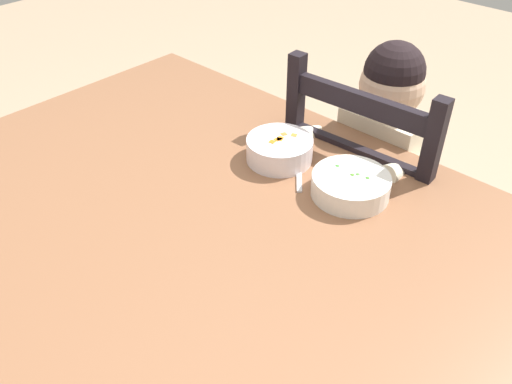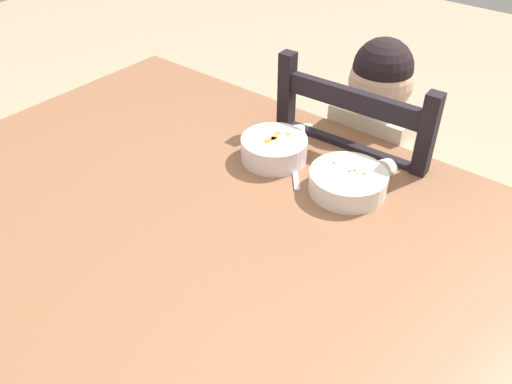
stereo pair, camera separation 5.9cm
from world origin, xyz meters
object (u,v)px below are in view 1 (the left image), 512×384
object	(u,v)px
bowl_of_carrots	(279,149)
child_figure	(375,157)
dining_table	(228,254)
spoon	(299,168)
bowl_of_peas	(351,185)
dining_chair	(369,207)

from	to	relation	value
bowl_of_carrots	child_figure	bearing A→B (deg)	70.32
dining_table	bowl_of_carrots	size ratio (longest dim) A/B	9.73
bowl_of_carrots	spoon	world-z (taller)	bowl_of_carrots
bowl_of_peas	bowl_of_carrots	distance (m)	0.21
child_figure	spoon	xyz separation A→B (m)	(-0.04, -0.29, 0.09)
bowl_of_peas	dining_table	bearing A→B (deg)	-115.83
dining_table	dining_chair	world-z (taller)	dining_chair
dining_chair	child_figure	xyz separation A→B (m)	(-0.00, -0.01, 0.18)
child_figure	bowl_of_carrots	size ratio (longest dim) A/B	5.89
bowl_of_peas	bowl_of_carrots	world-z (taller)	bowl_of_carrots
dining_table	spoon	bearing A→B (deg)	94.23
dining_chair	spoon	distance (m)	0.41
bowl_of_peas	spoon	distance (m)	0.15
dining_chair	child_figure	bearing A→B (deg)	-114.73
child_figure	spoon	distance (m)	0.31
child_figure	bowl_of_peas	distance (m)	0.33
bowl_of_carrots	spoon	bearing A→B (deg)	0.43
dining_chair	child_figure	distance (m)	0.18
bowl_of_peas	bowl_of_carrots	xyz separation A→B (m)	(-0.21, 0.00, 0.00)
dining_table	bowl_of_carrots	bearing A→B (deg)	107.13
child_figure	spoon	bearing A→B (deg)	-98.33
child_figure	dining_table	bearing A→B (deg)	-92.39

